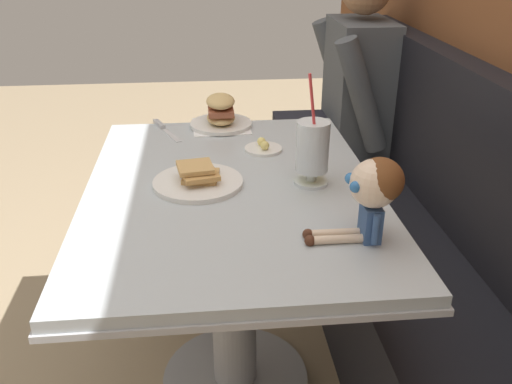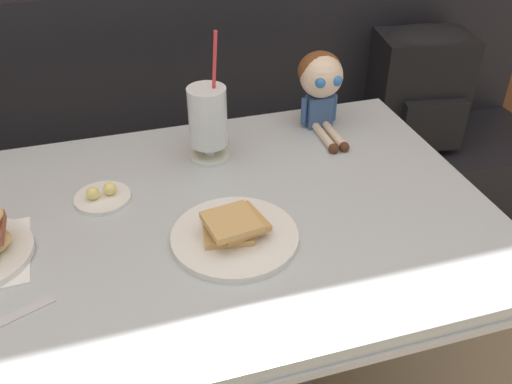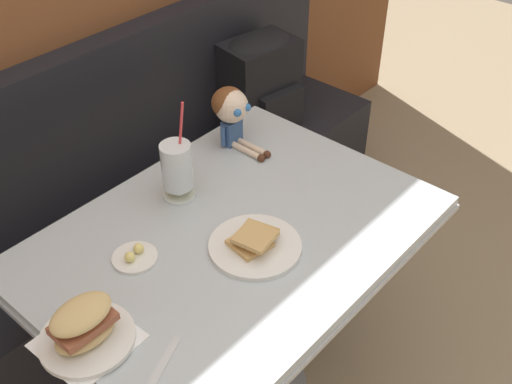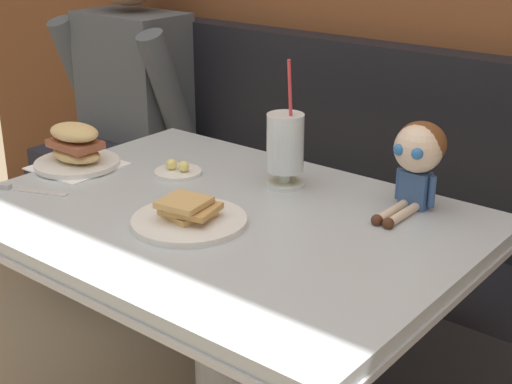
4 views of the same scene
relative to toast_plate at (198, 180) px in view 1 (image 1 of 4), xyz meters
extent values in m
cube|color=black|center=(0.01, 0.68, -0.53)|extent=(2.60, 0.48, 0.45)
cube|color=black|center=(0.01, 0.87, -0.03)|extent=(2.60, 0.10, 0.55)
cube|color=#B2BCC1|center=(0.01, 0.09, -0.03)|extent=(1.10, 0.80, 0.03)
cube|color=#B7BABF|center=(0.01, 0.09, -0.05)|extent=(1.11, 0.81, 0.02)
cylinder|color=#A5A8AD|center=(0.01, 0.09, -0.39)|extent=(0.14, 0.14, 0.65)
cylinder|color=gray|center=(0.01, 0.09, -0.74)|extent=(0.48, 0.48, 0.04)
cylinder|color=white|center=(0.00, 0.00, -0.01)|extent=(0.25, 0.25, 0.01)
cube|color=tan|center=(-0.01, 0.01, 0.01)|extent=(0.11, 0.11, 0.01)
cube|color=tan|center=(0.01, 0.01, 0.02)|extent=(0.11, 0.11, 0.01)
cube|color=tan|center=(-0.01, -0.01, 0.04)|extent=(0.11, 0.11, 0.01)
cylinder|color=silver|center=(0.02, 0.31, -0.01)|extent=(0.10, 0.10, 0.01)
cylinder|color=silver|center=(0.02, 0.31, 0.01)|extent=(0.03, 0.03, 0.03)
cylinder|color=silver|center=(0.02, 0.31, 0.09)|extent=(0.09, 0.09, 0.14)
cylinder|color=#E0DB6B|center=(0.02, 0.31, 0.08)|extent=(0.08, 0.08, 0.11)
cylinder|color=#DB383D|center=(0.04, 0.31, 0.19)|extent=(0.02, 0.04, 0.22)
cube|color=white|center=(-0.48, 0.08, -0.01)|extent=(0.21, 0.21, 0.00)
cylinder|color=white|center=(-0.48, 0.08, -0.01)|extent=(0.22, 0.22, 0.01)
ellipsoid|color=tan|center=(-0.48, 0.08, 0.02)|extent=(0.15, 0.10, 0.04)
cube|color=#995138|center=(-0.48, 0.08, 0.05)|extent=(0.14, 0.09, 0.02)
ellipsoid|color=tan|center=(-0.48, 0.08, 0.08)|extent=(0.15, 0.10, 0.04)
cylinder|color=white|center=(-0.24, 0.21, -0.01)|extent=(0.12, 0.12, 0.01)
sphere|color=#F4E07A|center=(-0.26, 0.20, 0.01)|extent=(0.03, 0.03, 0.03)
sphere|color=#F4E07A|center=(-0.22, 0.21, 0.01)|extent=(0.03, 0.03, 0.03)
cube|color=silver|center=(-0.40, -0.09, -0.01)|extent=(0.14, 0.07, 0.00)
cube|color=#B2B5BA|center=(-0.52, -0.14, -0.01)|extent=(0.09, 0.05, 0.01)
cube|color=#385689|center=(0.33, 0.39, 0.03)|extent=(0.06, 0.04, 0.08)
sphere|color=beige|center=(0.33, 0.39, 0.12)|extent=(0.11, 0.11, 0.11)
ellipsoid|color=brown|center=(0.33, 0.40, 0.13)|extent=(0.11, 0.11, 0.10)
sphere|color=#2D6BB2|center=(0.31, 0.34, 0.13)|extent=(0.03, 0.03, 0.03)
sphere|color=#2D6BB2|center=(0.35, 0.34, 0.13)|extent=(0.03, 0.03, 0.03)
cylinder|color=beige|center=(0.32, 0.31, -0.01)|extent=(0.02, 0.12, 0.02)
cylinder|color=beige|center=(0.34, 0.31, -0.01)|extent=(0.02, 0.12, 0.02)
sphere|color=#4C2819|center=(0.32, 0.25, -0.01)|extent=(0.03, 0.03, 0.03)
sphere|color=#4C2819|center=(0.34, 0.25, -0.01)|extent=(0.03, 0.03, 0.03)
cylinder|color=#385689|center=(0.29, 0.39, 0.03)|extent=(0.02, 0.02, 0.07)
cylinder|color=#385689|center=(0.37, 0.39, 0.03)|extent=(0.02, 0.02, 0.07)
cube|color=#4C5156|center=(-0.95, 0.71, -0.02)|extent=(0.38, 0.24, 0.58)
cube|color=#23232D|center=(-0.95, 0.53, -0.24)|extent=(0.34, 0.36, 0.14)
cylinder|color=#4C5156|center=(-1.18, 0.66, 0.01)|extent=(0.09, 0.25, 0.48)
cylinder|color=#4C5156|center=(-0.72, 0.66, 0.01)|extent=(0.09, 0.25, 0.48)
camera|label=1|loc=(1.39, 0.02, 0.64)|focal=38.54mm
camera|label=2|loc=(-0.20, -0.81, 0.69)|focal=39.02mm
camera|label=3|loc=(-0.92, -0.81, 1.14)|focal=44.09mm
camera|label=4|loc=(1.03, -1.04, 0.63)|focal=51.97mm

